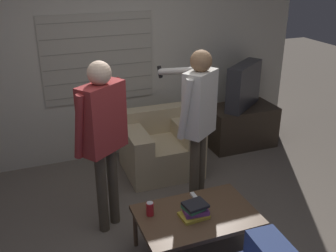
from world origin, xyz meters
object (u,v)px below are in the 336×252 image
object	(u,v)px
book_stack	(195,210)
spare_remote	(194,197)
coffee_table	(197,217)
tv	(244,86)
soda_can	(150,209)
person_left_standing	(102,127)
person_right_standing	(198,113)
armchair_beige	(160,147)

from	to	relation	value
book_stack	spare_remote	distance (m)	0.29
coffee_table	book_stack	distance (m)	0.11
coffee_table	book_stack	size ratio (longest dim) A/B	4.07
coffee_table	spare_remote	distance (m)	0.26
tv	soda_can	bearing A→B (deg)	4.77
person_left_standing	book_stack	world-z (taller)	person_left_standing
book_stack	soda_can	world-z (taller)	book_stack
spare_remote	book_stack	bearing A→B (deg)	-113.87
coffee_table	person_left_standing	distance (m)	1.17
person_left_standing	soda_can	distance (m)	0.85
coffee_table	person_right_standing	distance (m)	1.02
tv	spare_remote	world-z (taller)	tv
armchair_beige	soda_can	xyz separation A→B (m)	(-0.62, -1.45, 0.18)
armchair_beige	person_right_standing	size ratio (longest dim) A/B	0.52
person_left_standing	spare_remote	xyz separation A→B (m)	(0.73, -0.46, -0.64)
tv	person_right_standing	size ratio (longest dim) A/B	0.42
armchair_beige	spare_remote	xyz separation A→B (m)	(-0.14, -1.35, 0.13)
person_right_standing	book_stack	size ratio (longest dim) A/B	6.72
person_right_standing	coffee_table	bearing A→B (deg)	-150.15
soda_can	spare_remote	distance (m)	0.49
book_stack	spare_remote	bearing A→B (deg)	65.29
coffee_table	tv	xyz separation A→B (m)	(1.55, 1.84, 0.49)
person_right_standing	book_stack	world-z (taller)	person_right_standing
tv	soda_can	xyz separation A→B (m)	(-1.93, -1.71, -0.39)
book_stack	soda_can	bearing A→B (deg)	155.86
soda_can	spare_remote	bearing A→B (deg)	11.99
person_right_standing	armchair_beige	bearing A→B (deg)	59.69
person_left_standing	spare_remote	size ratio (longest dim) A/B	12.99
person_right_standing	soda_can	xyz separation A→B (m)	(-0.70, -0.55, -0.59)
person_right_standing	soda_can	world-z (taller)	person_right_standing
armchair_beige	coffee_table	bearing A→B (deg)	82.45
armchair_beige	book_stack	distance (m)	1.64
book_stack	coffee_table	bearing A→B (deg)	33.85
tv	spare_remote	distance (m)	2.22
tv	person_right_standing	world-z (taller)	person_right_standing
coffee_table	tv	distance (m)	2.46
person_right_standing	person_left_standing	bearing A→B (deg)	143.99
armchair_beige	spare_remote	distance (m)	1.36
armchair_beige	coffee_table	xyz separation A→B (m)	(-0.23, -1.58, 0.08)
book_stack	soda_can	size ratio (longest dim) A/B	2.03
armchair_beige	coffee_table	world-z (taller)	armchair_beige
person_right_standing	book_stack	distance (m)	0.99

